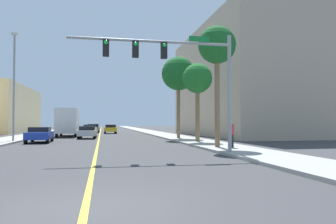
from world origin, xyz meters
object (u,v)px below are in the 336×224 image
Objects in this scene: car_white at (90,129)px; street_lamp at (14,82)px; pedestrian at (231,134)px; car_yellow at (110,129)px; palm_mid at (197,80)px; palm_near at (217,47)px; car_blue at (40,134)px; palm_far at (178,74)px; delivery_truck at (68,122)px; traffic_signal_mast at (178,65)px; car_gray at (93,128)px; car_silver at (87,132)px.

street_lamp is at bearing -104.27° from car_white.
car_yellow is at bearing 27.75° from pedestrian.
palm_mid reaches higher than car_yellow.
palm_mid is at bearing 85.48° from palm_near.
car_blue is at bearing -98.03° from car_white.
palm_far reaches higher than palm_near.
palm_mid is at bearing -66.83° from car_white.
palm_near reaches higher than delivery_truck.
palm_mid is 14.12m from car_blue.
palm_mid is at bearing -76.41° from car_yellow.
palm_far is (3.68, 15.68, 1.87)m from traffic_signal_mast.
traffic_signal_mast is 5.06× the size of pedestrian.
palm_mid is (15.15, -3.83, 0.06)m from street_lamp.
car_white is at bearing 117.66° from palm_far.
car_yellow is 22.42m from car_blue.
car_blue is 2.65× the size of pedestrian.
street_lamp is 2.38× the size of car_yellow.
palm_far reaches higher than pedestrian.
street_lamp reaches higher than car_blue.
palm_mid reaches higher than delivery_truck.
palm_near is (3.40, 3.55, 1.86)m from traffic_signal_mast.
palm_mid reaches higher than car_gray.
street_lamp reaches higher than car_silver.
street_lamp is 9.26m from car_silver.
car_gray is (0.10, 20.05, 0.05)m from car_silver.
street_lamp reaches higher than palm_far.
car_gray reaches higher than car_white.
delivery_truck reaches higher than pedestrian.
palm_far is at bearing -18.23° from car_silver.
car_blue is at bearing -96.83° from delivery_truck.
palm_mid is 6.20m from palm_far.
car_gray is at bearing 77.31° from delivery_truck.
street_lamp is 15.62m from palm_mid.
palm_mid is at bearing -43.49° from car_silver.
palm_near is at bearing -80.05° from car_yellow.
palm_mid is 8.06m from pedestrian.
delivery_truck reaches higher than car_blue.
traffic_signal_mast is at bearing -72.30° from car_silver.
car_blue is at bearing -119.62° from car_silver.
palm_far is at bearing -170.33° from car_blue.
street_lamp is at bearing 145.99° from palm_near.
car_yellow is 0.88× the size of car_blue.
pedestrian is at bearing -71.10° from car_white.
delivery_truck is at bearing -120.67° from car_yellow.
car_blue is (2.22, -0.45, -4.51)m from street_lamp.
traffic_signal_mast is 17.55m from street_lamp.
delivery_truck is (-11.66, 9.38, -4.84)m from palm_far.
car_blue reaches higher than car_silver.
car_blue is 26.32m from car_gray.
palm_near is 1.76× the size of car_blue.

